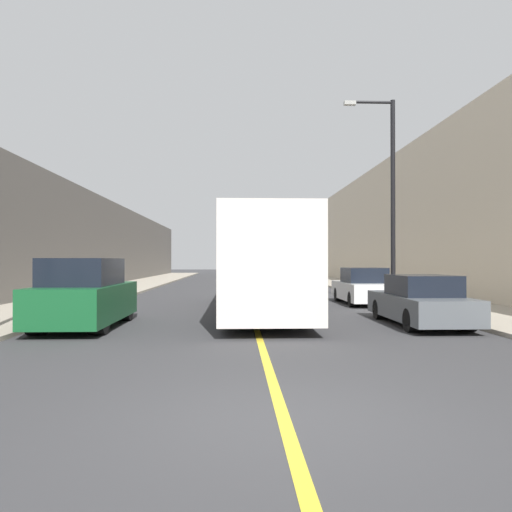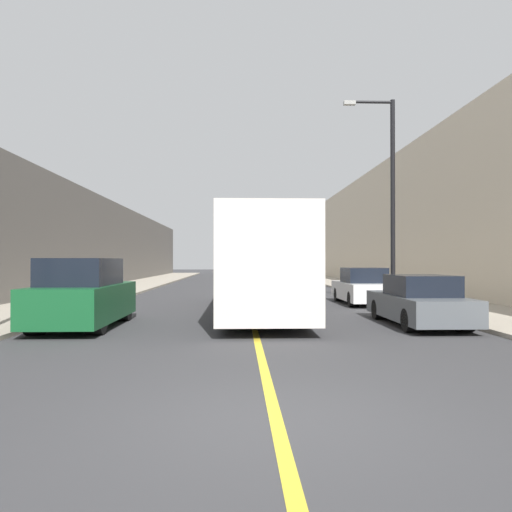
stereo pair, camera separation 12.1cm
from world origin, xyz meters
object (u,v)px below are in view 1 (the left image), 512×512
at_px(bus, 260,263).
at_px(car_right_near, 420,302).
at_px(parked_suv_left, 85,296).
at_px(street_lamp_right, 389,189).
at_px(car_right_mid, 363,288).

bearing_deg(bus, car_right_near, -39.90).
height_order(parked_suv_left, street_lamp_right, street_lamp_right).
bearing_deg(parked_suv_left, bus, 37.50).
bearing_deg(street_lamp_right, car_right_near, -100.68).
relative_size(parked_suv_left, car_right_mid, 1.05).
xyz_separation_m(parked_suv_left, car_right_mid, (9.57, 7.11, -0.19)).
height_order(parked_suv_left, car_right_near, parked_suv_left).
height_order(car_right_near, street_lamp_right, street_lamp_right).
bearing_deg(street_lamp_right, bus, -149.18).
height_order(bus, street_lamp_right, street_lamp_right).
height_order(car_right_near, car_right_mid, car_right_mid).
relative_size(parked_suv_left, street_lamp_right, 0.54).
distance_m(car_right_near, car_right_mid, 6.97).
height_order(bus, car_right_near, bus).
relative_size(car_right_near, car_right_mid, 1.03).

